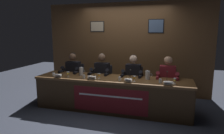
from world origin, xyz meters
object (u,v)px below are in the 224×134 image
chair_center_left (104,83)px  water_pitcher_left_side (81,71)px  chair_center_right (134,85)px  juice_glass_center_left (99,75)px  juice_glass_far_left (68,73)px  water_cup_far_right (160,81)px  nameplate_far_left (58,76)px  water_cup_center_left (84,77)px  panelist_center_right (133,76)px  panelist_far_left (72,73)px  microphone_center_right (130,76)px  nameplate_center_left (92,78)px  nameplate_far_right (168,83)px  panelist_far_right (167,78)px  juice_glass_center_right (134,78)px  water_cup_center_right (120,79)px  water_pitcher_right_side (148,75)px  conference_table (111,89)px  nameplate_center_right (128,81)px  water_cup_far_left (53,74)px  microphone_far_right (167,78)px  microphone_center_left (93,74)px  juice_glass_far_right (175,80)px  document_stack_far_right (169,83)px  panelist_center_left (101,74)px  chair_far_right (167,88)px

chair_center_left → water_pitcher_left_side: 0.76m
chair_center_left → chair_center_right: same height
juice_glass_center_left → juice_glass_far_left: bearing=-177.8°
water_cup_far_right → nameplate_far_left: bearing=-176.1°
water_cup_center_left → panelist_center_right: size_ratio=0.07×
panelist_far_left → microphone_center_right: bearing=-15.5°
nameplate_center_left → nameplate_far_right: same height
nameplate_far_left → panelist_far_right: bearing=16.4°
juice_glass_center_right → water_pitcher_left_side: water_pitcher_left_side is taller
water_cup_center_right → water_pitcher_right_side: water_pitcher_right_side is taller
conference_table → nameplate_center_right: bearing=-24.6°
water_cup_far_left → nameplate_center_right: (1.83, -0.11, 0.00)m
panelist_center_right → microphone_far_right: size_ratio=5.76×
juice_glass_far_left → microphone_far_right: microphone_far_right is taller
juice_glass_far_left → nameplate_far_right: (2.24, -0.12, -0.05)m
conference_table → juice_glass_far_left: juice_glass_far_left is taller
panelist_center_right → water_cup_center_left: bearing=-147.9°
microphone_center_left → chair_center_right: size_ratio=0.24×
juice_glass_center_right → juice_glass_far_left: bearing=179.7°
juice_glass_far_left → juice_glass_far_right: bearing=0.4°
water_cup_far_left → panelist_far_right: size_ratio=0.07×
conference_table → document_stack_far_right: document_stack_far_right is taller
nameplate_far_left → panelist_center_left: bearing=41.8°
microphone_far_right → water_pitcher_right_side: 0.43m
chair_center_right → water_pitcher_left_side: 1.36m
juice_glass_far_left → water_cup_far_right: bearing=1.0°
juice_glass_center_left → microphone_center_right: (0.67, 0.11, -0.01)m
conference_table → nameplate_center_left: nameplate_center_left is taller
juice_glass_far_left → nameplate_far_right: bearing=-3.1°
juice_glass_far_left → nameplate_center_left: 0.63m
panelist_far_left → document_stack_far_right: (2.47, -0.54, 0.03)m
nameplate_center_left → juice_glass_center_right: size_ratio=1.46×
nameplate_center_left → water_cup_center_left: size_ratio=2.12×
nameplate_far_right → water_cup_far_right: 0.22m
water_cup_far_left → microphone_center_left: bearing=8.0°
chair_center_right → chair_far_right: 0.81m
microphone_far_right → chair_center_right: bearing=142.2°
chair_center_right → panelist_far_right: panelist_far_right is taller
juice_glass_center_left → panelist_center_right: (0.65, 0.56, -0.11)m
panelist_far_right → water_pitcher_left_side: 2.03m
nameplate_center_left → panelist_far_left: bearing=140.7°
nameplate_center_right → microphone_center_right: size_ratio=0.70×
juice_glass_far_left → chair_center_left: chair_center_left is taller
water_pitcher_right_side → document_stack_far_right: water_pitcher_right_side is taller
water_cup_far_right → document_stack_far_right: 0.17m
water_pitcher_left_side → water_pitcher_right_side: 1.59m
nameplate_center_right → water_pitcher_right_side: size_ratio=0.72×
juice_glass_far_left → document_stack_far_right: bearing=1.3°
water_cup_center_left → water_pitcher_right_side: water_pitcher_right_side is taller
juice_glass_far_left → juice_glass_center_right: same height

